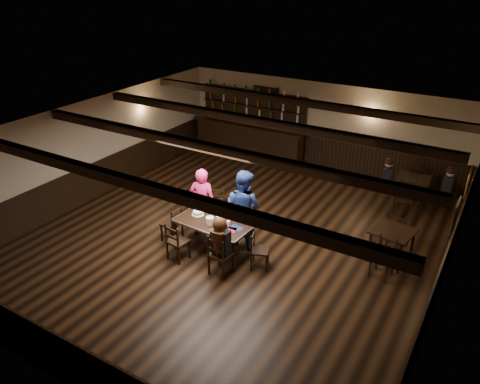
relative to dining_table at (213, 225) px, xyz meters
The scene contains 25 objects.
ground 1.01m from the dining_table, 79.73° to the left, with size 10.00×10.00×0.00m, color black.
room_shell 1.32m from the dining_table, 79.56° to the left, with size 9.02×10.02×2.71m.
dining_table is the anchor object (origin of this frame).
chair_near_left 0.88m from the dining_table, 126.50° to the right, with size 0.46×0.45×0.88m.
chair_near_right 0.91m from the dining_table, 49.39° to the right, with size 0.47×0.45×0.94m.
chair_end_left 1.05m from the dining_table, behind, with size 0.40×0.42×0.89m.
chair_end_right 1.12m from the dining_table, ahead, with size 0.48×0.50×0.84m.
chair_far_pushed 1.59m from the dining_table, 120.45° to the left, with size 0.49×0.48×0.81m.
woman_pink 0.84m from the dining_table, 141.01° to the left, with size 0.62×0.40×1.69m, color #E33178.
man_blue 0.80m from the dining_table, 61.02° to the left, with size 0.88×0.69×1.82m, color navy.
seated_person 0.88m from the dining_table, 46.46° to the right, with size 0.37×0.56×0.91m.
cake 0.52m from the dining_table, 166.33° to the left, with size 0.28×0.28×0.09m.
plate_stack_a 0.18m from the dining_table, 99.74° to the right, with size 0.18×0.18×0.17m, color white.
plate_stack_b 0.25m from the dining_table, ahead, with size 0.19×0.19×0.22m, color white.
tea_light 0.16m from the dining_table, 31.00° to the left, with size 0.06×0.06×0.06m.
salt_shaker 0.40m from the dining_table, 11.97° to the right, with size 0.03×0.03×0.08m, color silver.
pepper_shaker 0.41m from the dining_table, 12.43° to the right, with size 0.04×0.04×0.10m, color #A5A8AD.
drink_glass 0.39m from the dining_table, ahead, with size 0.07×0.07×0.11m, color silver.
menu_red 0.47m from the dining_table, ahead, with size 0.31×0.22×0.00m, color maroon.
menu_blue 0.56m from the dining_table, ahead, with size 0.29×0.20×0.00m, color navy.
bar_counter 5.87m from the dining_table, 111.84° to the left, with size 3.93×0.70×2.20m.
back_table_a 3.86m from the dining_table, 25.84° to the left, with size 0.93×0.93×0.75m.
back_table_b 5.66m from the dining_table, 55.27° to the left, with size 0.91×0.91×0.75m.
bg_patron_left 5.13m from the dining_table, 59.51° to the left, with size 0.30×0.42×0.80m.
bg_patron_right 6.14m from the dining_table, 48.22° to the left, with size 0.26×0.41×0.82m.
Camera 1 is at (4.93, -8.05, 5.83)m, focal length 35.00 mm.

